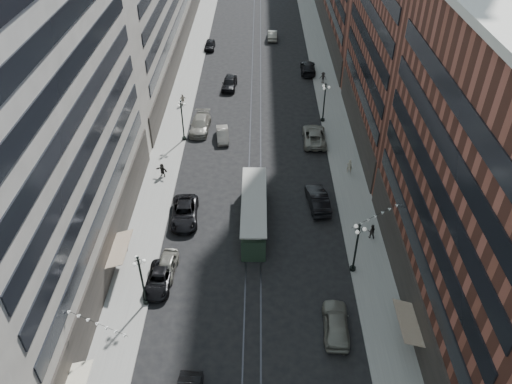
{
  "coord_description": "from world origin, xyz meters",
  "views": [
    {
      "loc": [
        0.47,
        -0.39,
        33.89
      ],
      "look_at": [
        0.21,
        37.43,
        5.0
      ],
      "focal_mm": 35.0,
      "sensor_mm": 36.0,
      "label": 1
    }
  ],
  "objects_px": {
    "pedestrian_6": "(183,100)",
    "car_extra_1": "(223,135)",
    "car_12": "(308,68)",
    "car_14": "(272,35)",
    "lamppost_sw_far": "(142,279)",
    "lamppost_se_far": "(356,246)",
    "pedestrian_7": "(372,231)",
    "car_11": "(314,136)",
    "car_13": "(229,83)",
    "pedestrian_2": "(124,243)",
    "pedestrian_5": "(162,170)",
    "car_10": "(318,200)",
    "car_2": "(159,280)",
    "lamppost_sw_mid": "(182,119)",
    "lamppost_se_mid": "(324,101)",
    "car_extra_0": "(166,266)",
    "car_7": "(184,213)",
    "pedestrian_8": "(349,166)",
    "car_4": "(336,323)",
    "pedestrian_9": "(323,78)",
    "car_9": "(210,45)",
    "car_8": "(200,124)",
    "streetcar": "(254,213)"
  },
  "relations": [
    {
      "from": "pedestrian_6",
      "to": "car_extra_1",
      "type": "distance_m",
      "value": 11.19
    },
    {
      "from": "car_12",
      "to": "car_14",
      "type": "xyz_separation_m",
      "value": [
        -5.48,
        14.9,
        -0.03
      ]
    },
    {
      "from": "lamppost_sw_far",
      "to": "lamppost_se_far",
      "type": "distance_m",
      "value": 18.83
    },
    {
      "from": "car_extra_1",
      "to": "pedestrian_7",
      "type": "bearing_deg",
      "value": -56.23
    },
    {
      "from": "lamppost_se_far",
      "to": "car_11",
      "type": "distance_m",
      "value": 22.98
    },
    {
      "from": "car_13",
      "to": "car_extra_1",
      "type": "distance_m",
      "value": 15.13
    },
    {
      "from": "pedestrian_2",
      "to": "car_14",
      "type": "bearing_deg",
      "value": 99.85
    },
    {
      "from": "car_13",
      "to": "pedestrian_5",
      "type": "distance_m",
      "value": 24.52
    },
    {
      "from": "pedestrian_2",
      "to": "car_12",
      "type": "relative_size",
      "value": 0.33
    },
    {
      "from": "car_12",
      "to": "car_11",
      "type": "bearing_deg",
      "value": 89.61
    },
    {
      "from": "car_10",
      "to": "car_11",
      "type": "height_order",
      "value": "car_10"
    },
    {
      "from": "car_2",
      "to": "pedestrian_2",
      "type": "relative_size",
      "value": 2.52
    },
    {
      "from": "lamppost_sw_mid",
      "to": "lamppost_se_mid",
      "type": "height_order",
      "value": "same"
    },
    {
      "from": "pedestrian_6",
      "to": "car_extra_0",
      "type": "xyz_separation_m",
      "value": [
        2.53,
        -32.81,
        -0.26
      ]
    },
    {
      "from": "car_7",
      "to": "car_extra_1",
      "type": "distance_m",
      "value": 16.26
    },
    {
      "from": "lamppost_sw_far",
      "to": "pedestrian_7",
      "type": "height_order",
      "value": "lamppost_sw_far"
    },
    {
      "from": "car_7",
      "to": "car_13",
      "type": "distance_m",
      "value": 31.27
    },
    {
      "from": "car_11",
      "to": "pedestrian_8",
      "type": "height_order",
      "value": "pedestrian_8"
    },
    {
      "from": "car_4",
      "to": "car_10",
      "type": "xyz_separation_m",
      "value": [
        0.01,
        16.21,
        0.02
      ]
    },
    {
      "from": "lamppost_sw_far",
      "to": "car_13",
      "type": "height_order",
      "value": "lamppost_sw_far"
    },
    {
      "from": "car_10",
      "to": "pedestrian_7",
      "type": "bearing_deg",
      "value": 126.83
    },
    {
      "from": "pedestrian_5",
      "to": "pedestrian_9",
      "type": "relative_size",
      "value": 0.96
    },
    {
      "from": "car_4",
      "to": "car_9",
      "type": "distance_m",
      "value": 62.88
    },
    {
      "from": "car_9",
      "to": "car_extra_0",
      "type": "height_order",
      "value": "car_9"
    },
    {
      "from": "pedestrian_2",
      "to": "pedestrian_9",
      "type": "distance_m",
      "value": 44.01
    },
    {
      "from": "pedestrian_8",
      "to": "car_12",
      "type": "bearing_deg",
      "value": -83.63
    },
    {
      "from": "car_7",
      "to": "pedestrian_6",
      "type": "distance_m",
      "value": 25.46
    },
    {
      "from": "car_extra_0",
      "to": "car_extra_1",
      "type": "relative_size",
      "value": 1.0
    },
    {
      "from": "pedestrian_5",
      "to": "pedestrian_6",
      "type": "xyz_separation_m",
      "value": [
        0.18,
        17.74,
        0.0
      ]
    },
    {
      "from": "car_2",
      "to": "pedestrian_9",
      "type": "distance_m",
      "value": 45.93
    },
    {
      "from": "lamppost_sw_far",
      "to": "car_12",
      "type": "relative_size",
      "value": 0.96
    },
    {
      "from": "car_2",
      "to": "car_10",
      "type": "height_order",
      "value": "car_10"
    },
    {
      "from": "lamppost_sw_mid",
      "to": "pedestrian_9",
      "type": "distance_m",
      "value": 26.07
    },
    {
      "from": "car_7",
      "to": "car_9",
      "type": "distance_m",
      "value": 47.06
    },
    {
      "from": "car_7",
      "to": "car_8",
      "type": "distance_m",
      "value": 18.34
    },
    {
      "from": "car_11",
      "to": "car_2",
      "type": "bearing_deg",
      "value": 58.32
    },
    {
      "from": "lamppost_se_mid",
      "to": "car_extra_1",
      "type": "height_order",
      "value": "lamppost_se_mid"
    },
    {
      "from": "car_13",
      "to": "pedestrian_6",
      "type": "relative_size",
      "value": 3.04
    },
    {
      "from": "car_9",
      "to": "car_13",
      "type": "height_order",
      "value": "car_13"
    },
    {
      "from": "car_13",
      "to": "lamppost_se_far",
      "type": "bearing_deg",
      "value": -66.12
    },
    {
      "from": "car_4",
      "to": "car_9",
      "type": "relative_size",
      "value": 1.17
    },
    {
      "from": "pedestrian_2",
      "to": "car_12",
      "type": "xyz_separation_m",
      "value": [
        20.81,
        41.88,
        -0.27
      ]
    },
    {
      "from": "pedestrian_2",
      "to": "car_8",
      "type": "distance_m",
      "value": 23.76
    },
    {
      "from": "car_10",
      "to": "car_7",
      "type": "bearing_deg",
      "value": 2.38
    },
    {
      "from": "car_2",
      "to": "car_7",
      "type": "height_order",
      "value": "car_7"
    },
    {
      "from": "streetcar",
      "to": "car_4",
      "type": "relative_size",
      "value": 2.2
    },
    {
      "from": "lamppost_se_far",
      "to": "car_13",
      "type": "distance_m",
      "value": 40.69
    },
    {
      "from": "pedestrian_7",
      "to": "car_4",
      "type": "bearing_deg",
      "value": 72.26
    },
    {
      "from": "car_9",
      "to": "pedestrian_6",
      "type": "relative_size",
      "value": 2.62
    },
    {
      "from": "car_11",
      "to": "pedestrian_8",
      "type": "relative_size",
      "value": 3.52
    }
  ]
}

